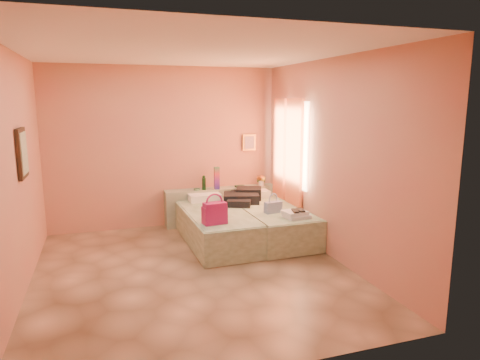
# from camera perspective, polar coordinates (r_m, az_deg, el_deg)

# --- Properties ---
(ground) EXTENTS (4.50, 4.50, 0.00)m
(ground) POSITION_cam_1_polar(r_m,az_deg,el_deg) (5.79, -6.20, -12.04)
(ground) COLOR tan
(ground) RESTS_ON ground
(room_walls) EXTENTS (4.02, 4.51, 2.81)m
(room_walls) POSITION_cam_1_polar(r_m,az_deg,el_deg) (5.96, -5.75, 6.36)
(room_walls) COLOR tan
(room_walls) RESTS_ON ground
(headboard_ledge) EXTENTS (2.05, 0.30, 0.65)m
(headboard_ledge) POSITION_cam_1_polar(r_m,az_deg,el_deg) (7.85, -2.50, -3.38)
(headboard_ledge) COLOR #A2A98A
(headboard_ledge) RESTS_ON ground
(bed_left) EXTENTS (0.95, 2.02, 0.50)m
(bed_left) POSITION_cam_1_polar(r_m,az_deg,el_deg) (6.80, -3.14, -6.28)
(bed_left) COLOR beige
(bed_left) RESTS_ON ground
(bed_right) EXTENTS (0.95, 2.02, 0.50)m
(bed_right) POSITION_cam_1_polar(r_m,az_deg,el_deg) (7.07, 3.95, -5.61)
(bed_right) COLOR beige
(bed_right) RESTS_ON ground
(water_bottle) EXTENTS (0.07, 0.07, 0.25)m
(water_bottle) POSITION_cam_1_polar(r_m,az_deg,el_deg) (7.60, -4.83, -0.42)
(water_bottle) COLOR #163C1D
(water_bottle) RESTS_ON headboard_ledge
(rainbow_box) EXTENTS (0.09, 0.09, 0.40)m
(rainbow_box) POSITION_cam_1_polar(r_m,az_deg,el_deg) (7.64, -3.12, 0.25)
(rainbow_box) COLOR #B3165F
(rainbow_box) RESTS_ON headboard_ledge
(small_dish) EXTENTS (0.13, 0.13, 0.03)m
(small_dish) POSITION_cam_1_polar(r_m,az_deg,el_deg) (7.61, -5.79, -1.26)
(small_dish) COLOR #498659
(small_dish) RESTS_ON headboard_ledge
(green_book) EXTENTS (0.17, 0.12, 0.03)m
(green_book) POSITION_cam_1_polar(r_m,az_deg,el_deg) (7.86, -0.02, -0.83)
(green_book) COLOR #284B31
(green_book) RESTS_ON headboard_ledge
(flower_vase) EXTENTS (0.18, 0.18, 0.23)m
(flower_vase) POSITION_cam_1_polar(r_m,az_deg,el_deg) (7.96, 2.85, 0.06)
(flower_vase) COLOR silver
(flower_vase) RESTS_ON headboard_ledge
(magenta_handbag) EXTENTS (0.35, 0.23, 0.31)m
(magenta_handbag) POSITION_cam_1_polar(r_m,az_deg,el_deg) (6.06, -3.42, -4.41)
(magenta_handbag) COLOR #B3165F
(magenta_handbag) RESTS_ON bed_left
(khaki_garment) EXTENTS (0.40, 0.35, 0.06)m
(khaki_garment) POSITION_cam_1_polar(r_m,az_deg,el_deg) (7.06, -2.34, -3.26)
(khaki_garment) COLOR tan
(khaki_garment) RESTS_ON bed_left
(clothes_pile) EXTENTS (0.82, 0.82, 0.20)m
(clothes_pile) POSITION_cam_1_polar(r_m,az_deg,el_deg) (7.32, 0.56, -2.21)
(clothes_pile) COLOR black
(clothes_pile) RESTS_ON bed_right
(blue_handbag) EXTENTS (0.29, 0.17, 0.18)m
(blue_handbag) POSITION_cam_1_polar(r_m,az_deg,el_deg) (6.66, 4.44, -3.63)
(blue_handbag) COLOR #41559E
(blue_handbag) RESTS_ON bed_right
(towel_stack) EXTENTS (0.38, 0.33, 0.10)m
(towel_stack) POSITION_cam_1_polar(r_m,az_deg,el_deg) (6.43, 7.55, -4.56)
(towel_stack) COLOR silver
(towel_stack) RESTS_ON bed_right
(sandal_pair) EXTENTS (0.20, 0.24, 0.02)m
(sandal_pair) POSITION_cam_1_polar(r_m,az_deg,el_deg) (6.41, 7.76, -4.05)
(sandal_pair) COLOR black
(sandal_pair) RESTS_ON towel_stack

